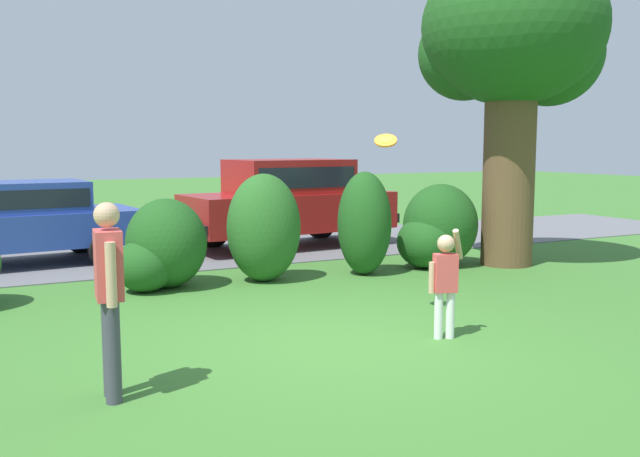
{
  "coord_description": "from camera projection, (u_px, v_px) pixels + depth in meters",
  "views": [
    {
      "loc": [
        -3.62,
        -6.67,
        2.22
      ],
      "look_at": [
        0.6,
        1.66,
        1.1
      ],
      "focal_mm": 39.0,
      "sensor_mm": 36.0,
      "label": 1
    }
  ],
  "objects": [
    {
      "name": "shrub_centre",
      "position": [
        264.0,
        228.0,
        11.32
      ],
      "size": [
        1.23,
        1.07,
        1.77
      ],
      "color": "#286023",
      "rests_on": "ground"
    },
    {
      "name": "oak_tree_large",
      "position": [
        513.0,
        44.0,
        12.66
      ],
      "size": [
        3.54,
        3.31,
        5.75
      ],
      "color": "brown",
      "rests_on": "ground"
    },
    {
      "name": "shrub_centre_left",
      "position": [
        162.0,
        248.0,
        10.77
      ],
      "size": [
        1.46,
        1.32,
        1.4
      ],
      "color": "#1E511C",
      "rests_on": "ground"
    },
    {
      "name": "shrub_far_end",
      "position": [
        436.0,
        230.0,
        12.75
      ],
      "size": [
        1.64,
        1.26,
        1.52
      ],
      "color": "#1E511C",
      "rests_on": "ground"
    },
    {
      "name": "shrub_centre_right",
      "position": [
        364.0,
        223.0,
        11.91
      ],
      "size": [
        0.93,
        0.94,
        1.78
      ],
      "color": "#1E511C",
      "rests_on": "ground"
    },
    {
      "name": "ground_plane",
      "position": [
        339.0,
        344.0,
        7.8
      ],
      "size": [
        80.0,
        80.0,
        0.0
      ],
      "primitive_type": "plane",
      "color": "#3D752D"
    },
    {
      "name": "child_thrower",
      "position": [
        445.0,
        277.0,
        7.95
      ],
      "size": [
        0.48,
        0.23,
        1.29
      ],
      "color": "white",
      "rests_on": "ground"
    },
    {
      "name": "parked_suv",
      "position": [
        289.0,
        199.0,
        15.0
      ],
      "size": [
        4.84,
        2.4,
        1.92
      ],
      "color": "maroon",
      "rests_on": "ground"
    },
    {
      "name": "adult_onlooker",
      "position": [
        109.0,
        290.0,
        6.0
      ],
      "size": [
        0.25,
        0.53,
        1.74
      ],
      "color": "#3F3F4C",
      "rests_on": "ground"
    },
    {
      "name": "frisbee",
      "position": [
        386.0,
        140.0,
        8.54
      ],
      "size": [
        0.31,
        0.26,
        0.23
      ],
      "color": "orange"
    },
    {
      "name": "parked_sedan",
      "position": [
        25.0,
        220.0,
        12.85
      ],
      "size": [
        4.54,
        2.39,
        1.56
      ],
      "color": "#28429E",
      "rests_on": "ground"
    },
    {
      "name": "driveway_strip",
      "position": [
        171.0,
        254.0,
        14.25
      ],
      "size": [
        28.0,
        4.4,
        0.02
      ],
      "primitive_type": "cube",
      "color": "slate",
      "rests_on": "ground"
    }
  ]
}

